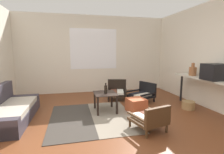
% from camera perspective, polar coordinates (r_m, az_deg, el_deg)
% --- Properties ---
extents(ground_plane, '(7.80, 7.80, 0.00)m').
position_cam_1_polar(ground_plane, '(3.57, 0.82, -15.61)').
color(ground_plane, brown).
extents(far_wall_with_window, '(5.60, 0.13, 2.70)m').
position_cam_1_polar(far_wall_with_window, '(6.27, -6.09, 7.47)').
color(far_wall_with_window, silver).
rests_on(far_wall_with_window, ground).
extents(side_wall_right, '(0.12, 6.60, 2.70)m').
position_cam_1_polar(side_wall_right, '(4.89, 31.84, 5.97)').
color(side_wall_right, silver).
rests_on(side_wall_right, ground).
extents(area_rug, '(1.80, 2.01, 0.01)m').
position_cam_1_polar(area_rug, '(3.95, -6.57, -13.11)').
color(area_rug, '#38332D').
rests_on(area_rug, ground).
extents(couch, '(0.79, 1.83, 0.73)m').
position_cam_1_polar(couch, '(4.26, -31.03, -9.60)').
color(couch, '#38333D').
rests_on(couch, ground).
extents(coffee_table, '(0.53, 0.61, 0.46)m').
position_cam_1_polar(coffee_table, '(4.21, -2.25, -6.58)').
color(coffee_table, black).
rests_on(coffee_table, ground).
extents(armchair_by_window, '(0.72, 0.74, 0.57)m').
position_cam_1_polar(armchair_by_window, '(5.35, 1.65, -4.41)').
color(armchair_by_window, black).
rests_on(armchair_by_window, ground).
extents(armchair_striped_foreground, '(0.68, 0.70, 0.51)m').
position_cam_1_polar(armchair_striped_foreground, '(3.31, 12.57, -13.22)').
color(armchair_striped_foreground, '#472D19').
rests_on(armchair_striped_foreground, ground).
extents(armchair_corner, '(0.81, 0.82, 0.54)m').
position_cam_1_polar(armchair_corner, '(5.20, 10.15, -5.26)').
color(armchair_corner, black).
rests_on(armchair_corner, ground).
extents(ottoman_orange, '(0.47, 0.47, 0.33)m').
position_cam_1_polar(ottoman_orange, '(4.27, 8.02, -9.23)').
color(ottoman_orange, '#BC5633').
rests_on(ottoman_orange, ground).
extents(console_shelf, '(0.39, 1.86, 0.82)m').
position_cam_1_polar(console_shelf, '(4.77, 28.21, -1.29)').
color(console_shelf, beige).
rests_on(console_shelf, ground).
extents(crt_television, '(0.49, 0.41, 0.37)m').
position_cam_1_polar(crt_television, '(4.51, 30.99, 1.47)').
color(crt_television, black).
rests_on(crt_television, console_shelf).
extents(clay_vase, '(0.19, 0.19, 0.34)m').
position_cam_1_polar(clay_vase, '(5.07, 25.14, 1.87)').
color(clay_vase, '#935B38').
rests_on(clay_vase, console_shelf).
extents(glass_bottle, '(0.07, 0.07, 0.26)m').
position_cam_1_polar(glass_bottle, '(4.11, -2.09, -4.08)').
color(glass_bottle, black).
rests_on(glass_bottle, coffee_table).
extents(wicker_basket, '(0.32, 0.32, 0.20)m').
position_cam_1_polar(wicker_basket, '(4.85, 23.90, -8.50)').
color(wicker_basket, '#9E7A4C').
rests_on(wicker_basket, ground).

